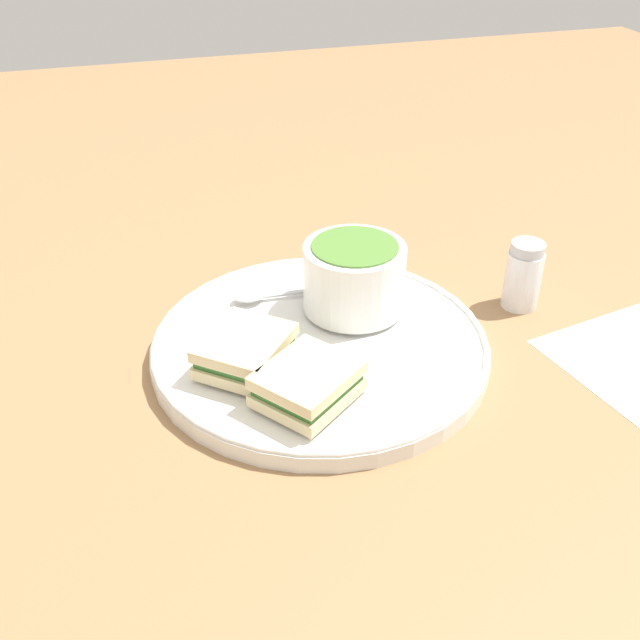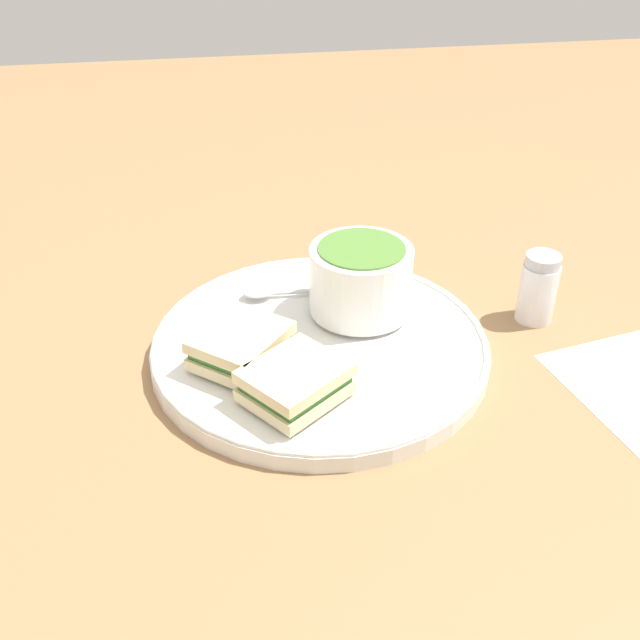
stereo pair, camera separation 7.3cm
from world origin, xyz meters
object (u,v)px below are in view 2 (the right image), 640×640
soup_bowl (361,279)px  salt_shaker (538,288)px  sandwich_half_near (241,345)px  sandwich_half_far (295,382)px  spoon (264,292)px

soup_bowl → salt_shaker: soup_bowl is taller
sandwich_half_near → salt_shaker: salt_shaker is taller
sandwich_half_far → salt_shaker: (0.28, 0.11, 0.00)m
soup_bowl → sandwich_half_far: 0.16m
sandwich_half_near → sandwich_half_far: bearing=-56.3°
soup_bowl → spoon: size_ratio=1.04×
spoon → salt_shaker: salt_shaker is taller
soup_bowl → sandwich_half_far: soup_bowl is taller
spoon → soup_bowl: bearing=157.9°
soup_bowl → sandwich_half_near: (-0.13, -0.07, -0.02)m
spoon → salt_shaker: (0.29, -0.06, 0.01)m
spoon → sandwich_half_far: 0.18m
sandwich_half_near → sandwich_half_far: (0.04, -0.06, 0.00)m
soup_bowl → sandwich_half_far: size_ratio=0.96×
sandwich_half_near → salt_shaker: bearing=8.9°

